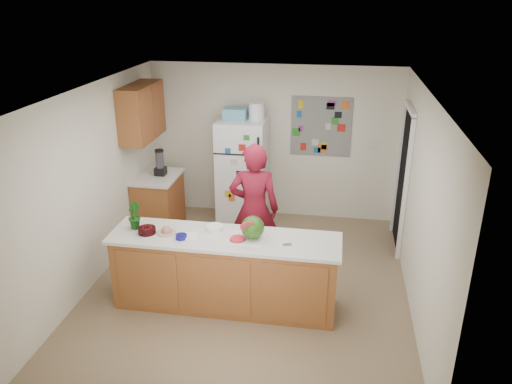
% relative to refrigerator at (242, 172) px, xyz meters
% --- Properties ---
extents(floor, '(4.00, 4.50, 0.02)m').
position_rel_refrigerator_xyz_m(floor, '(0.45, -1.88, -0.86)').
color(floor, brown).
rests_on(floor, ground).
extents(wall_back, '(4.00, 0.02, 2.50)m').
position_rel_refrigerator_xyz_m(wall_back, '(0.45, 0.38, 0.40)').
color(wall_back, beige).
rests_on(wall_back, ground).
extents(wall_left, '(0.02, 4.50, 2.50)m').
position_rel_refrigerator_xyz_m(wall_left, '(-1.56, -1.88, 0.40)').
color(wall_left, beige).
rests_on(wall_left, ground).
extents(wall_right, '(0.02, 4.50, 2.50)m').
position_rel_refrigerator_xyz_m(wall_right, '(2.46, -1.88, 0.40)').
color(wall_right, beige).
rests_on(wall_right, ground).
extents(ceiling, '(4.00, 4.50, 0.02)m').
position_rel_refrigerator_xyz_m(ceiling, '(0.45, -1.88, 1.66)').
color(ceiling, white).
rests_on(ceiling, wall_back).
extents(doorway, '(0.03, 0.85, 2.04)m').
position_rel_refrigerator_xyz_m(doorway, '(2.44, -0.43, 0.17)').
color(doorway, black).
rests_on(doorway, ground).
extents(peninsula_base, '(2.60, 0.62, 0.88)m').
position_rel_refrigerator_xyz_m(peninsula_base, '(0.25, -2.38, -0.41)').
color(peninsula_base, brown).
rests_on(peninsula_base, floor).
extents(peninsula_top, '(2.68, 0.70, 0.04)m').
position_rel_refrigerator_xyz_m(peninsula_top, '(0.25, -2.38, 0.05)').
color(peninsula_top, silver).
rests_on(peninsula_top, peninsula_base).
extents(side_counter_base, '(0.60, 0.80, 0.86)m').
position_rel_refrigerator_xyz_m(side_counter_base, '(-1.24, -0.53, -0.42)').
color(side_counter_base, brown).
rests_on(side_counter_base, floor).
extents(side_counter_top, '(0.64, 0.84, 0.04)m').
position_rel_refrigerator_xyz_m(side_counter_top, '(-1.24, -0.53, 0.03)').
color(side_counter_top, silver).
rests_on(side_counter_top, side_counter_base).
extents(upper_cabinets, '(0.35, 1.00, 0.80)m').
position_rel_refrigerator_xyz_m(upper_cabinets, '(-1.37, -0.58, 1.05)').
color(upper_cabinets, brown).
rests_on(upper_cabinets, wall_left).
extents(refrigerator, '(0.75, 0.70, 1.70)m').
position_rel_refrigerator_xyz_m(refrigerator, '(0.00, 0.00, 0.00)').
color(refrigerator, silver).
rests_on(refrigerator, floor).
extents(fridge_top_bin, '(0.35, 0.28, 0.18)m').
position_rel_refrigerator_xyz_m(fridge_top_bin, '(-0.10, 0.00, 0.94)').
color(fridge_top_bin, '#5999B2').
rests_on(fridge_top_bin, refrigerator).
extents(photo_collage, '(0.95, 0.01, 0.95)m').
position_rel_refrigerator_xyz_m(photo_collage, '(1.20, 0.36, 0.70)').
color(photo_collage, slate).
rests_on(photo_collage, wall_back).
extents(person, '(0.69, 0.49, 1.79)m').
position_rel_refrigerator_xyz_m(person, '(0.45, -1.53, 0.05)').
color(person, maroon).
rests_on(person, floor).
extents(blender_appliance, '(0.12, 0.12, 0.38)m').
position_rel_refrigerator_xyz_m(blender_appliance, '(-1.19, -0.48, 0.24)').
color(blender_appliance, black).
rests_on(blender_appliance, side_counter_top).
extents(cutting_board, '(0.44, 0.35, 0.01)m').
position_rel_refrigerator_xyz_m(cutting_board, '(0.52, -2.39, 0.08)').
color(cutting_board, white).
rests_on(cutting_board, peninsula_top).
extents(watermelon, '(0.27, 0.27, 0.27)m').
position_rel_refrigerator_xyz_m(watermelon, '(0.58, -2.37, 0.21)').
color(watermelon, '#295911').
rests_on(watermelon, cutting_board).
extents(watermelon_slice, '(0.17, 0.17, 0.02)m').
position_rel_refrigerator_xyz_m(watermelon_slice, '(0.42, -2.44, 0.09)').
color(watermelon_slice, red).
rests_on(watermelon_slice, cutting_board).
extents(cherry_bowl, '(0.27, 0.27, 0.07)m').
position_rel_refrigerator_xyz_m(cherry_bowl, '(-0.66, -2.44, 0.11)').
color(cherry_bowl, black).
rests_on(cherry_bowl, peninsula_top).
extents(white_bowl, '(0.23, 0.23, 0.06)m').
position_rel_refrigerator_xyz_m(white_bowl, '(0.10, -2.23, 0.10)').
color(white_bowl, white).
rests_on(white_bowl, peninsula_top).
extents(cobalt_bowl, '(0.16, 0.16, 0.05)m').
position_rel_refrigerator_xyz_m(cobalt_bowl, '(-0.22, -2.50, 0.10)').
color(cobalt_bowl, navy).
rests_on(cobalt_bowl, peninsula_top).
extents(plate, '(0.25, 0.25, 0.02)m').
position_rel_refrigerator_xyz_m(plate, '(-0.43, -2.40, 0.08)').
color(plate, '#B6AE8A').
rests_on(plate, peninsula_top).
extents(paper_towel, '(0.22, 0.20, 0.02)m').
position_rel_refrigerator_xyz_m(paper_towel, '(-0.14, -2.44, 0.08)').
color(paper_towel, white).
rests_on(paper_towel, peninsula_top).
extents(keys, '(0.11, 0.08, 0.01)m').
position_rel_refrigerator_xyz_m(keys, '(0.98, -2.46, 0.08)').
color(keys, gray).
rests_on(keys, peninsula_top).
extents(potted_plant, '(0.22, 0.23, 0.32)m').
position_rel_refrigerator_xyz_m(potted_plant, '(-0.85, -2.33, 0.23)').
color(potted_plant, '#194411').
rests_on(potted_plant, peninsula_top).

